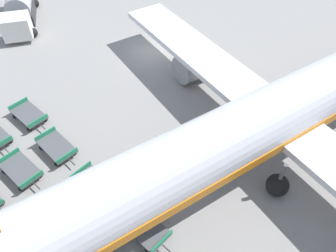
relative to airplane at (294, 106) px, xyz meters
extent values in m
plane|color=gray|center=(-14.65, -0.20, -3.37)|extent=(500.00, 500.00, 0.00)
cylinder|color=silver|center=(0.07, 0.64, 0.21)|extent=(8.01, 39.88, 3.67)
cube|color=silver|center=(-0.10, -0.94, -0.62)|extent=(34.81, 7.23, 0.44)
cylinder|color=gray|center=(-9.11, 0.46, -2.00)|extent=(2.80, 3.97, 2.41)
cube|color=orange|center=(0.07, 0.64, -0.43)|extent=(7.65, 35.94, 0.66)
cylinder|color=#56565B|center=(2.35, -3.61, -1.69)|extent=(0.24, 0.24, 1.97)
sphere|color=black|center=(2.35, -3.61, -2.68)|extent=(1.38, 1.38, 1.38)
cylinder|color=#56565B|center=(-3.08, -3.01, -1.69)|extent=(0.24, 0.24, 1.97)
sphere|color=black|center=(-3.08, -3.01, -2.68)|extent=(1.38, 1.38, 1.38)
cube|color=white|center=(-24.48, -8.99, -1.93)|extent=(3.13, 3.29, 2.07)
cube|color=#333338|center=(-29.13, -6.84, -2.80)|extent=(6.29, 4.76, 1.14)
cylinder|color=#ADB2B7|center=(-29.13, -6.84, -1.64)|extent=(5.98, 4.53, 2.46)
sphere|color=black|center=(-25.27, -9.97, -2.92)|extent=(0.90, 0.90, 0.90)
sphere|color=black|center=(-24.24, -7.75, -2.92)|extent=(0.90, 0.90, 0.90)
sphere|color=black|center=(-31.18, -7.24, -2.92)|extent=(0.90, 0.90, 0.90)
sphere|color=black|center=(-30.15, -5.01, -2.92)|extent=(0.90, 0.90, 0.90)
sphere|color=black|center=(-7.35, -16.99, -3.19)|extent=(0.36, 0.36, 0.36)
cube|color=#515459|center=(-4.12, -17.38, -2.82)|extent=(2.97, 1.87, 0.10)
cube|color=#237F56|center=(-5.48, -17.53, -2.61)|extent=(0.25, 1.58, 0.32)
sphere|color=black|center=(-3.21, -16.61, -3.19)|extent=(0.36, 0.36, 0.36)
sphere|color=black|center=(-5.17, -16.82, -3.19)|extent=(0.36, 0.36, 0.36)
cube|color=#237F56|center=(-11.40, -15.38, -2.61)|extent=(0.31, 1.57, 0.32)
cube|color=#333338|center=(-11.02, -15.32, -2.94)|extent=(0.70, 0.16, 0.06)
sphere|color=black|center=(-11.88, -14.77, -3.19)|extent=(0.36, 0.36, 0.36)
cube|color=#515459|center=(-8.69, -15.18, -2.82)|extent=(3.04, 2.02, 0.10)
cube|color=#237F56|center=(-7.34, -14.96, -2.61)|extent=(0.34, 1.57, 0.32)
cube|color=#237F56|center=(-10.04, -15.41, -2.61)|extent=(0.34, 1.57, 0.32)
cube|color=#333338|center=(-6.95, -14.90, -2.94)|extent=(0.70, 0.17, 0.06)
sphere|color=black|center=(-7.61, -15.69, -3.19)|extent=(0.36, 0.36, 0.36)
sphere|color=black|center=(-7.83, -14.36, -3.19)|extent=(0.36, 0.36, 0.36)
sphere|color=black|center=(-9.55, -16.01, -3.19)|extent=(0.36, 0.36, 0.36)
sphere|color=black|center=(-9.77, -14.68, -3.19)|extent=(0.36, 0.36, 0.36)
cube|color=#515459|center=(-4.43, -14.72, -2.82)|extent=(3.02, 1.97, 0.10)
cube|color=#237F56|center=(-3.08, -14.53, -2.61)|extent=(0.31, 1.57, 0.32)
cube|color=#237F56|center=(-5.79, -14.92, -2.61)|extent=(0.31, 1.57, 0.32)
cube|color=#333338|center=(-2.69, -14.47, -2.94)|extent=(0.70, 0.16, 0.06)
sphere|color=black|center=(-3.36, -15.25, -3.19)|extent=(0.36, 0.36, 0.36)
sphere|color=black|center=(-3.55, -13.92, -3.19)|extent=(0.36, 0.36, 0.36)
sphere|color=black|center=(-5.31, -15.53, -3.19)|extent=(0.36, 0.36, 0.36)
sphere|color=black|center=(-5.50, -14.20, -3.19)|extent=(0.36, 0.36, 0.36)
cube|color=#237F56|center=(-1.57, -14.29, -2.61)|extent=(0.19, 1.58, 0.32)
sphere|color=black|center=(-1.24, -13.59, -3.19)|extent=(0.36, 0.36, 0.36)
cube|color=#515459|center=(-13.21, -12.77, -2.82)|extent=(3.02, 1.99, 0.10)
cube|color=#237F56|center=(-11.86, -12.56, -2.61)|extent=(0.32, 1.57, 0.32)
cube|color=#237F56|center=(-14.56, -12.98, -2.61)|extent=(0.32, 1.57, 0.32)
cube|color=#333338|center=(-11.47, -12.50, -2.94)|extent=(0.70, 0.17, 0.06)
sphere|color=black|center=(-12.14, -13.28, -3.19)|extent=(0.36, 0.36, 0.36)
sphere|color=black|center=(-12.34, -11.95, -3.19)|extent=(0.36, 0.36, 0.36)
sphere|color=black|center=(-14.08, -13.58, -3.19)|extent=(0.36, 0.36, 0.36)
sphere|color=black|center=(-14.29, -12.26, -3.19)|extent=(0.36, 0.36, 0.36)
cube|color=#515459|center=(-9.01, -12.56, -2.82)|extent=(2.97, 1.87, 0.10)
cube|color=#237F56|center=(-7.65, -12.41, -2.61)|extent=(0.25, 1.58, 0.32)
cube|color=#237F56|center=(-10.37, -12.71, -2.61)|extent=(0.25, 1.58, 0.32)
cube|color=#333338|center=(-7.26, -12.37, -2.94)|extent=(0.70, 0.13, 0.06)
sphere|color=black|center=(-7.96, -13.12, -3.19)|extent=(0.36, 0.36, 0.36)
sphere|color=black|center=(-8.10, -11.79, -3.19)|extent=(0.36, 0.36, 0.36)
sphere|color=black|center=(-9.92, -13.33, -3.19)|extent=(0.36, 0.36, 0.36)
sphere|color=black|center=(-10.06, -12.00, -3.19)|extent=(0.36, 0.36, 0.36)
cube|color=#515459|center=(-4.72, -12.07, -2.82)|extent=(3.04, 2.02, 0.10)
cube|color=#237F56|center=(-3.37, -11.85, -2.61)|extent=(0.34, 1.57, 0.32)
cube|color=#237F56|center=(-6.07, -12.30, -2.61)|extent=(0.34, 1.57, 0.32)
cube|color=#333338|center=(-2.99, -11.79, -2.94)|extent=(0.70, 0.17, 0.06)
sphere|color=black|center=(-3.64, -12.57, -3.19)|extent=(0.36, 0.36, 0.36)
sphere|color=black|center=(-3.86, -11.25, -3.19)|extent=(0.36, 0.36, 0.36)
sphere|color=black|center=(-5.59, -12.90, -3.19)|extent=(0.36, 0.36, 0.36)
sphere|color=black|center=(-5.80, -11.57, -3.19)|extent=(0.36, 0.36, 0.36)
cube|color=#515459|center=(-0.61, -11.41, -2.82)|extent=(3.00, 1.94, 0.10)
cube|color=#237F56|center=(0.75, -11.23, -2.61)|extent=(0.29, 1.58, 0.32)
cube|color=#237F56|center=(-1.96, -11.60, -2.61)|extent=(0.29, 1.58, 0.32)
cube|color=#333338|center=(1.14, -11.18, -2.94)|extent=(0.70, 0.15, 0.06)
sphere|color=black|center=(0.46, -11.95, -3.19)|extent=(0.36, 0.36, 0.36)
sphere|color=black|center=(0.28, -10.62, -3.19)|extent=(0.36, 0.36, 0.36)
sphere|color=black|center=(-1.49, -12.21, -3.19)|extent=(0.36, 0.36, 0.36)
sphere|color=black|center=(-1.67, -10.88, -3.19)|extent=(0.36, 0.36, 0.36)
camera|label=1|loc=(6.81, -15.73, 13.98)|focal=35.00mm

